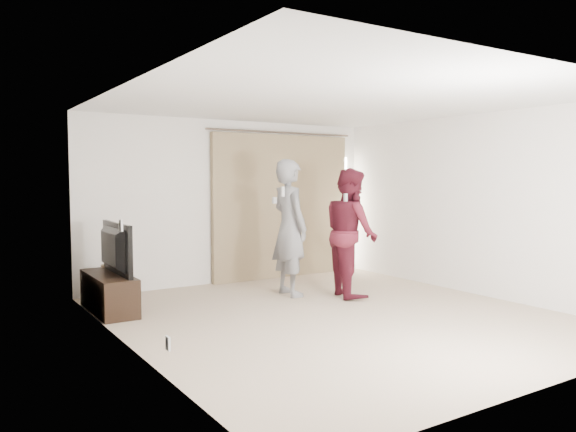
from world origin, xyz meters
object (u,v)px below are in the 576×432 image
object	(u,v)px
tv	(108,249)
tv_console	(109,293)
person_woman	(351,232)
person_man	(290,228)

from	to	relation	value
tv	tv_console	bearing A→B (deg)	0.00
person_woman	tv	bearing A→B (deg)	164.22
person_man	person_woman	bearing A→B (deg)	-35.91
tv	person_man	xyz separation A→B (m)	(2.46, -0.38, 0.18)
tv	person_woman	world-z (taller)	person_woman
tv_console	person_man	world-z (taller)	person_man
tv_console	person_woman	size ratio (longest dim) A/B	0.68
person_man	person_woman	world-z (taller)	person_man
tv_console	tv	bearing A→B (deg)	0.00
tv	person_man	world-z (taller)	person_man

